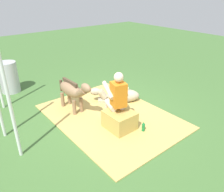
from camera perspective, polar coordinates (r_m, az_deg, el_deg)
The scene contains 9 objects.
ground_plane at distance 5.56m, azimuth -1.87°, elevation -4.62°, with size 24.00×24.00×0.00m, color #426B33.
hay_patch at distance 5.45m, azimuth -0.41°, elevation -5.14°, with size 3.32×2.43×0.02m, color tan.
hay_bale at distance 4.91m, azimuth 1.95°, elevation -6.21°, with size 0.61×0.55×0.42m, color tan.
person_seated at distance 4.79m, azimuth 1.10°, elevation -0.27°, with size 0.71×0.53×1.30m.
pony_standing at distance 5.53m, azimuth -10.03°, elevation 1.39°, with size 1.35×0.35×0.93m.
pony_lying at distance 6.06m, azimuth 1.91°, elevation 0.14°, with size 1.01×1.24×0.42m.
soda_bottle at distance 4.91m, azimuth 8.00°, elevation -7.83°, with size 0.07×0.07×0.24m.
water_barrel at distance 7.24m, azimuth -24.82°, elevation 4.36°, with size 0.54×0.54×0.91m, color #B2B2B7.
tent_pole_left at distance 4.06m, azimuth -24.85°, elevation -0.65°, with size 0.06×0.06×2.34m, color silver.
Camera 1 is at (-3.83, 2.88, 2.82)m, focal length 35.88 mm.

